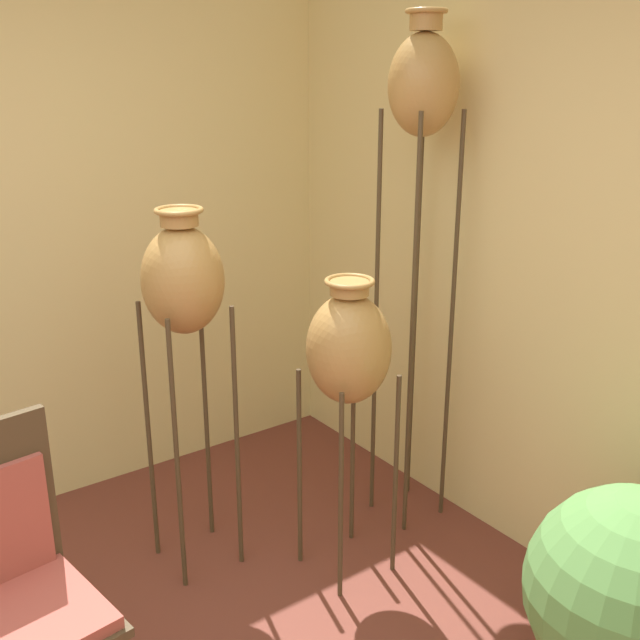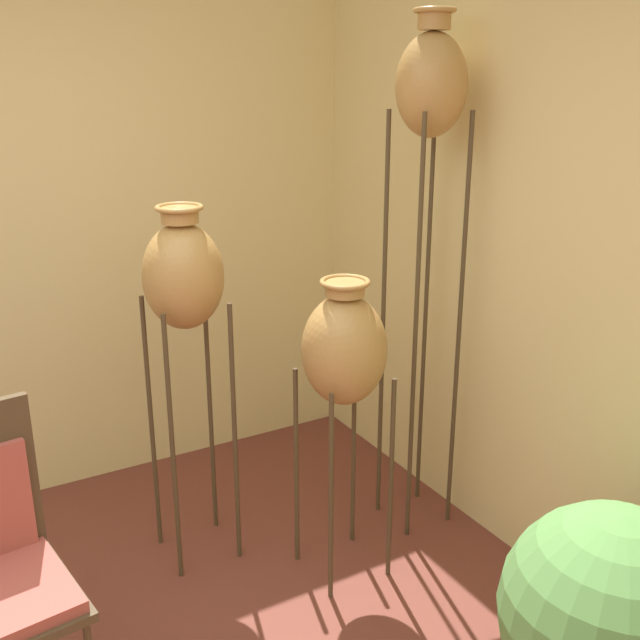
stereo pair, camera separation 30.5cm
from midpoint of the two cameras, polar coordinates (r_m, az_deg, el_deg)
vase_stand_tall at (r=3.17m, az=5.01°, el=16.17°), size 0.29×0.29×2.26m
vase_stand_medium at (r=2.97m, az=-13.31°, el=2.58°), size 0.32×0.32×1.54m
vase_stand_short at (r=2.92m, az=-0.79°, el=-2.42°), size 0.34×0.34×1.28m
chair at (r=2.52m, az=-26.21°, el=-17.64°), size 0.52×0.51×1.07m
potted_plant at (r=2.65m, az=19.42°, el=-19.47°), size 0.67×0.67×0.81m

